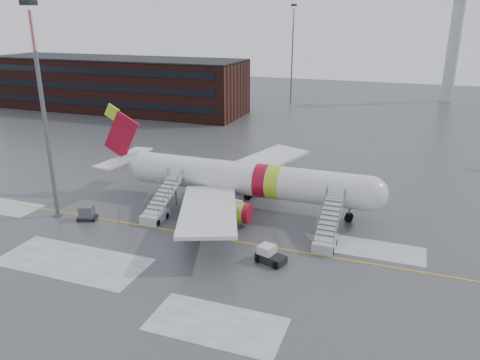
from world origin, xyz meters
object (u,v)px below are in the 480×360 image
at_px(pushback_tug, 269,255).
at_px(airstair_fwd, 327,235).
at_px(light_mast_near, 44,112).
at_px(airliner, 238,178).
at_px(airstair_aft, 158,209).
at_px(uld_container, 87,213).

bearing_deg(pushback_tug, airstair_fwd, 50.29).
relative_size(pushback_tug, light_mast_near, 0.13).
bearing_deg(airstair_fwd, airliner, 150.69).
distance_m(airliner, airstair_aft, 9.91).
distance_m(airstair_aft, light_mast_near, 15.77).
xyz_separation_m(airstair_fwd, light_mast_near, (-29.69, -3.33, 10.81)).
bearing_deg(uld_container, airliner, 33.73).
bearing_deg(airliner, light_mast_near, -151.33).
bearing_deg(airstair_aft, light_mast_near, -163.11).
distance_m(airstair_fwd, uld_container, 26.11).
height_order(pushback_tug, light_mast_near, light_mast_near).
height_order(airstair_aft, uld_container, airstair_aft).
distance_m(pushback_tug, uld_container, 21.77).
relative_size(airliner, pushback_tug, 11.65).
bearing_deg(uld_container, light_mast_near, -174.98).
xyz_separation_m(pushback_tug, light_mast_near, (-25.42, 1.80, 11.20)).
relative_size(airstair_fwd, uld_container, 3.31).
xyz_separation_m(airliner, airstair_fwd, (11.64, -6.54, -2.35)).
bearing_deg(airstair_aft, airliner, 42.76).
height_order(airstair_fwd, pushback_tug, airstair_fwd).
xyz_separation_m(airstair_aft, pushback_tug, (14.44, -5.14, -0.38)).
bearing_deg(pushback_tug, uld_container, 174.38).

